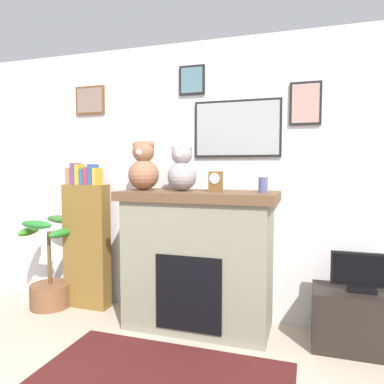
{
  "coord_description": "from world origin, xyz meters",
  "views": [
    {
      "loc": [
        1.05,
        -1.39,
        1.43
      ],
      "look_at": [
        0.06,
        1.65,
        1.21
      ],
      "focal_mm": 34.06,
      "sensor_mm": 36.0,
      "label": 1
    }
  ],
  "objects_px": {
    "potted_plant": "(49,279)",
    "mantel_clock": "(216,181)",
    "fireplace": "(199,259)",
    "bookshelf": "(87,241)",
    "television": "(362,274)",
    "teddy_bear_grey": "(144,168)",
    "teddy_bear_brown": "(182,170)",
    "tv_stand": "(361,320)",
    "candle_jar": "(263,185)"
  },
  "relations": [
    {
      "from": "television",
      "to": "teddy_bear_brown",
      "type": "relative_size",
      "value": 1.12
    },
    {
      "from": "tv_stand",
      "to": "teddy_bear_brown",
      "type": "distance_m",
      "value": 1.88
    },
    {
      "from": "bookshelf",
      "to": "television",
      "type": "distance_m",
      "value": 2.54
    },
    {
      "from": "television",
      "to": "bookshelf",
      "type": "bearing_deg",
      "value": 177.72
    },
    {
      "from": "potted_plant",
      "to": "teddy_bear_grey",
      "type": "distance_m",
      "value": 1.54
    },
    {
      "from": "mantel_clock",
      "to": "teddy_bear_brown",
      "type": "height_order",
      "value": "teddy_bear_brown"
    },
    {
      "from": "potted_plant",
      "to": "television",
      "type": "height_order",
      "value": "potted_plant"
    },
    {
      "from": "mantel_clock",
      "to": "teddy_bear_grey",
      "type": "relative_size",
      "value": 0.38
    },
    {
      "from": "television",
      "to": "teddy_bear_grey",
      "type": "bearing_deg",
      "value": -179.83
    },
    {
      "from": "mantel_clock",
      "to": "teddy_bear_grey",
      "type": "height_order",
      "value": "teddy_bear_grey"
    },
    {
      "from": "bookshelf",
      "to": "candle_jar",
      "type": "relative_size",
      "value": 11.41
    },
    {
      "from": "tv_stand",
      "to": "teddy_bear_brown",
      "type": "relative_size",
      "value": 1.75
    },
    {
      "from": "mantel_clock",
      "to": "potted_plant",
      "type": "bearing_deg",
      "value": -179.26
    },
    {
      "from": "potted_plant",
      "to": "tv_stand",
      "type": "distance_m",
      "value": 2.9
    },
    {
      "from": "bookshelf",
      "to": "tv_stand",
      "type": "relative_size",
      "value": 2.02
    },
    {
      "from": "mantel_clock",
      "to": "candle_jar",
      "type": "bearing_deg",
      "value": 0.18
    },
    {
      "from": "bookshelf",
      "to": "television",
      "type": "height_order",
      "value": "bookshelf"
    },
    {
      "from": "candle_jar",
      "to": "mantel_clock",
      "type": "relative_size",
      "value": 0.74
    },
    {
      "from": "television",
      "to": "fireplace",
      "type": "bearing_deg",
      "value": 179.45
    },
    {
      "from": "candle_jar",
      "to": "teddy_bear_grey",
      "type": "relative_size",
      "value": 0.28
    },
    {
      "from": "fireplace",
      "to": "television",
      "type": "bearing_deg",
      "value": -0.55
    },
    {
      "from": "candle_jar",
      "to": "mantel_clock",
      "type": "height_order",
      "value": "mantel_clock"
    },
    {
      "from": "fireplace",
      "to": "bookshelf",
      "type": "relative_size",
      "value": 0.94
    },
    {
      "from": "teddy_bear_brown",
      "to": "television",
      "type": "bearing_deg",
      "value": 0.21
    },
    {
      "from": "bookshelf",
      "to": "teddy_bear_grey",
      "type": "bearing_deg",
      "value": -8.77
    },
    {
      "from": "bookshelf",
      "to": "teddy_bear_grey",
      "type": "distance_m",
      "value": 1.02
    },
    {
      "from": "teddy_bear_grey",
      "to": "teddy_bear_brown",
      "type": "distance_m",
      "value": 0.37
    },
    {
      "from": "potted_plant",
      "to": "teddy_bear_brown",
      "type": "bearing_deg",
      "value": 0.93
    },
    {
      "from": "fireplace",
      "to": "candle_jar",
      "type": "height_order",
      "value": "candle_jar"
    },
    {
      "from": "fireplace",
      "to": "bookshelf",
      "type": "height_order",
      "value": "bookshelf"
    },
    {
      "from": "television",
      "to": "candle_jar",
      "type": "height_order",
      "value": "candle_jar"
    },
    {
      "from": "tv_stand",
      "to": "television",
      "type": "xyz_separation_m",
      "value": [
        0.0,
        -0.0,
        0.37
      ]
    },
    {
      "from": "potted_plant",
      "to": "teddy_bear_brown",
      "type": "xyz_separation_m",
      "value": [
        1.42,
        0.02,
        1.11
      ]
    },
    {
      "from": "fireplace",
      "to": "potted_plant",
      "type": "height_order",
      "value": "fireplace"
    },
    {
      "from": "potted_plant",
      "to": "tv_stand",
      "type": "bearing_deg",
      "value": 0.59
    },
    {
      "from": "tv_stand",
      "to": "teddy_bear_brown",
      "type": "height_order",
      "value": "teddy_bear_brown"
    },
    {
      "from": "bookshelf",
      "to": "television",
      "type": "relative_size",
      "value": 3.16
    },
    {
      "from": "teddy_bear_grey",
      "to": "bookshelf",
      "type": "bearing_deg",
      "value": 171.23
    },
    {
      "from": "tv_stand",
      "to": "mantel_clock",
      "type": "relative_size",
      "value": 4.17
    },
    {
      "from": "potted_plant",
      "to": "teddy_bear_grey",
      "type": "xyz_separation_m",
      "value": [
        1.05,
        0.02,
        1.13
      ]
    },
    {
      "from": "teddy_bear_grey",
      "to": "teddy_bear_brown",
      "type": "height_order",
      "value": "teddy_bear_grey"
    },
    {
      "from": "mantel_clock",
      "to": "teddy_bear_brown",
      "type": "bearing_deg",
      "value": 179.86
    },
    {
      "from": "bookshelf",
      "to": "tv_stand",
      "type": "bearing_deg",
      "value": -2.26
    },
    {
      "from": "potted_plant",
      "to": "mantel_clock",
      "type": "bearing_deg",
      "value": 0.74
    },
    {
      "from": "bookshelf",
      "to": "candle_jar",
      "type": "bearing_deg",
      "value": -3.43
    },
    {
      "from": "potted_plant",
      "to": "television",
      "type": "bearing_deg",
      "value": 0.56
    },
    {
      "from": "television",
      "to": "mantel_clock",
      "type": "bearing_deg",
      "value": -179.69
    },
    {
      "from": "bookshelf",
      "to": "teddy_bear_brown",
      "type": "height_order",
      "value": "teddy_bear_brown"
    },
    {
      "from": "tv_stand",
      "to": "teddy_bear_grey",
      "type": "bearing_deg",
      "value": -179.79
    },
    {
      "from": "bookshelf",
      "to": "fireplace",
      "type": "bearing_deg",
      "value": -4.18
    }
  ]
}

